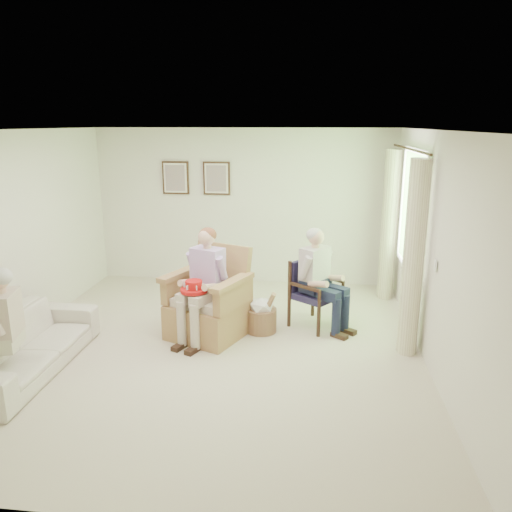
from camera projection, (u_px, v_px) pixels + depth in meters
name	position (u px, v px, depth m)	size (l,w,h in m)	color
floor	(214.00, 349.00, 6.10)	(5.50, 5.50, 0.00)	beige
back_wall	(244.00, 207.00, 8.41)	(5.00, 0.04, 2.60)	silver
front_wall	(123.00, 349.00, 3.13)	(5.00, 0.04, 2.60)	silver
left_wall	(9.00, 240.00, 6.04)	(0.04, 5.50, 2.60)	silver
right_wall	(434.00, 252.00, 5.49)	(0.04, 5.50, 2.60)	silver
ceiling	(208.00, 130.00, 5.43)	(5.00, 5.50, 0.02)	white
window	(412.00, 208.00, 6.57)	(0.13, 2.50, 1.63)	#2D6B23
curtain_left	(413.00, 259.00, 5.76)	(0.34, 0.34, 2.30)	beige
curtain_right	(389.00, 226.00, 7.64)	(0.34, 0.34, 2.30)	beige
framed_print_left	(176.00, 178.00, 8.37)	(0.45, 0.05, 0.55)	#382114
framed_print_right	(217.00, 178.00, 8.29)	(0.45, 0.05, 0.55)	#382114
wicker_armchair	(209.00, 308.00, 6.43)	(0.90, 0.89, 1.15)	tan
wood_armchair	(316.00, 290.00, 6.75)	(0.58, 0.54, 0.89)	black
sofa	(26.00, 345.00, 5.50)	(0.80, 2.05, 0.60)	beige
person_wicker	(205.00, 277.00, 6.16)	(0.40, 0.62, 1.40)	beige
person_dark	(317.00, 273.00, 6.54)	(0.40, 0.63, 1.32)	#191F38
red_hat	(194.00, 288.00, 6.02)	(0.33, 0.33, 0.14)	#B51212
hatbox	(261.00, 315.00, 6.56)	(0.53, 0.53, 0.59)	tan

